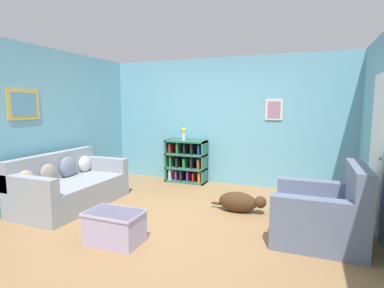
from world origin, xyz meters
TOP-DOWN VIEW (x-y plane):
  - ground_plane at (0.00, 0.00)m, footprint 14.00×14.00m
  - wall_back at (0.00, 2.25)m, footprint 5.60×0.13m
  - wall_left at (-2.55, -0.00)m, footprint 0.13×5.00m
  - couch at (-1.96, -0.09)m, footprint 0.96×1.78m
  - bookshelf at (-0.77, 2.02)m, footprint 0.87×0.35m
  - recliner_chair at (1.85, 0.04)m, footprint 1.02×1.03m
  - coffee_table at (-0.46, -0.96)m, footprint 0.67×0.43m
  - dog at (0.71, 0.61)m, footprint 0.88×0.28m
  - vase at (-0.82, 2.00)m, footprint 0.10×0.10m

SIDE VIEW (x-z plane):
  - ground_plane at x=0.00m, z-range 0.00..0.00m
  - dog at x=0.71m, z-range 0.00..0.31m
  - coffee_table at x=-0.46m, z-range 0.01..0.40m
  - couch at x=-1.96m, z-range -0.12..0.73m
  - recliner_chair at x=1.85m, z-range -0.15..0.80m
  - bookshelf at x=-0.77m, z-range -0.02..0.88m
  - vase at x=-0.82m, z-range 0.92..1.19m
  - wall_back at x=0.00m, z-range 0.00..2.60m
  - wall_left at x=-2.55m, z-range 0.00..2.60m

